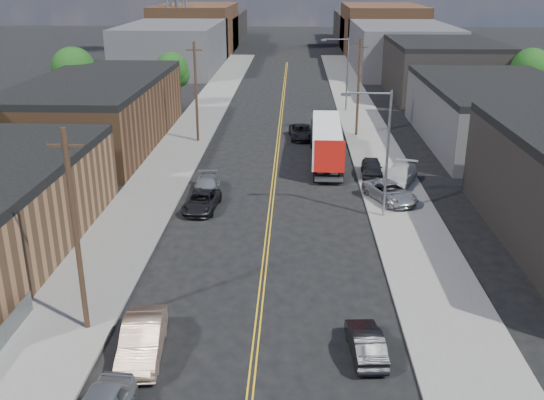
# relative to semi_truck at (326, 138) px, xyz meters

# --- Properties ---
(ground) EXTENTS (260.00, 260.00, 0.00)m
(ground) POSITION_rel_semi_truck_xyz_m (-4.50, 21.11, -2.14)
(ground) COLOR black
(ground) RESTS_ON ground
(centerline) EXTENTS (0.32, 120.00, 0.01)m
(centerline) POSITION_rel_semi_truck_xyz_m (-4.50, 6.11, -2.14)
(centerline) COLOR gold
(centerline) RESTS_ON ground
(sidewalk_left) EXTENTS (5.00, 140.00, 0.15)m
(sidewalk_left) POSITION_rel_semi_truck_xyz_m (-14.00, 6.11, -2.07)
(sidewalk_left) COLOR slate
(sidewalk_left) RESTS_ON ground
(sidewalk_right) EXTENTS (5.00, 140.00, 0.15)m
(sidewalk_right) POSITION_rel_semi_truck_xyz_m (5.00, 6.11, -2.07)
(sidewalk_right) COLOR slate
(sidewalk_right) RESTS_ON ground
(warehouse_brown) EXTENTS (12.00, 26.00, 6.60)m
(warehouse_brown) POSITION_rel_semi_truck_xyz_m (-22.50, 5.11, 1.16)
(warehouse_brown) COLOR brown
(warehouse_brown) RESTS_ON ground
(industrial_right_b) EXTENTS (14.00, 24.00, 6.10)m
(industrial_right_b) POSITION_rel_semi_truck_xyz_m (17.50, 7.11, 0.91)
(industrial_right_b) COLOR #3A3A3D
(industrial_right_b) RESTS_ON ground
(industrial_right_c) EXTENTS (14.00, 22.00, 7.60)m
(industrial_right_c) POSITION_rel_semi_truck_xyz_m (17.50, 33.11, 1.66)
(industrial_right_c) COLOR black
(industrial_right_c) RESTS_ON ground
(skyline_left_a) EXTENTS (16.00, 30.00, 8.00)m
(skyline_left_a) POSITION_rel_semi_truck_xyz_m (-24.50, 56.11, 1.86)
(skyline_left_a) COLOR #3A3A3D
(skyline_left_a) RESTS_ON ground
(skyline_right_a) EXTENTS (16.00, 30.00, 8.00)m
(skyline_right_a) POSITION_rel_semi_truck_xyz_m (15.50, 56.11, 1.86)
(skyline_right_a) COLOR #3A3A3D
(skyline_right_a) RESTS_ON ground
(skyline_left_b) EXTENTS (16.00, 26.00, 10.00)m
(skyline_left_b) POSITION_rel_semi_truck_xyz_m (-24.50, 81.11, 2.86)
(skyline_left_b) COLOR brown
(skyline_left_b) RESTS_ON ground
(skyline_right_b) EXTENTS (16.00, 26.00, 10.00)m
(skyline_right_b) POSITION_rel_semi_truck_xyz_m (15.50, 81.11, 2.86)
(skyline_right_b) COLOR brown
(skyline_right_b) RESTS_ON ground
(skyline_left_c) EXTENTS (16.00, 40.00, 7.00)m
(skyline_left_c) POSITION_rel_semi_truck_xyz_m (-24.50, 101.11, 1.36)
(skyline_left_c) COLOR black
(skyline_left_c) RESTS_ON ground
(skyline_right_c) EXTENTS (16.00, 40.00, 7.00)m
(skyline_right_c) POSITION_rel_semi_truck_xyz_m (15.50, 101.11, 1.36)
(skyline_right_c) COLOR black
(skyline_right_c) RESTS_ON ground
(streetlight_near) EXTENTS (3.39, 0.25, 9.00)m
(streetlight_near) POSITION_rel_semi_truck_xyz_m (3.10, -13.89, 3.18)
(streetlight_near) COLOR gray
(streetlight_near) RESTS_ON ground
(streetlight_far) EXTENTS (3.39, 0.25, 9.00)m
(streetlight_far) POSITION_rel_semi_truck_xyz_m (3.10, 21.11, 3.18)
(streetlight_far) COLOR gray
(streetlight_far) RESTS_ON ground
(utility_pole_left_near) EXTENTS (1.60, 0.26, 10.00)m
(utility_pole_left_near) POSITION_rel_semi_truck_xyz_m (-12.70, -28.89, 2.99)
(utility_pole_left_near) COLOR black
(utility_pole_left_near) RESTS_ON ground
(utility_pole_left_far) EXTENTS (1.60, 0.26, 10.00)m
(utility_pole_left_far) POSITION_rel_semi_truck_xyz_m (-12.70, 6.11, 2.99)
(utility_pole_left_far) COLOR black
(utility_pole_left_far) RESTS_ON ground
(utility_pole_right) EXTENTS (1.60, 0.26, 10.00)m
(utility_pole_right) POSITION_rel_semi_truck_xyz_m (3.70, 9.11, 2.99)
(utility_pole_right) COLOR black
(utility_pole_right) RESTS_ON ground
(tree_left_mid) EXTENTS (5.10, 5.04, 8.37)m
(tree_left_mid) POSITION_rel_semi_truck_xyz_m (-28.44, 16.11, 3.34)
(tree_left_mid) COLOR black
(tree_left_mid) RESTS_ON ground
(tree_left_far) EXTENTS (4.35, 4.20, 6.97)m
(tree_left_far) POSITION_rel_semi_truck_xyz_m (-18.44, 23.11, 2.42)
(tree_left_far) COLOR black
(tree_left_far) RESTS_ON ground
(tree_right_far) EXTENTS (4.85, 4.76, 7.91)m
(tree_right_far) POSITION_rel_semi_truck_xyz_m (25.56, 21.11, 3.03)
(tree_right_far) COLOR black
(tree_right_far) RESTS_ON ground
(semi_truck) EXTENTS (2.78, 14.46, 3.77)m
(semi_truck) POSITION_rel_semi_truck_xyz_m (0.00, 0.00, 0.00)
(semi_truck) COLOR silver
(semi_truck) RESTS_ON ground
(car_left_b) EXTENTS (2.21, 5.13, 1.64)m
(car_left_b) POSITION_rel_semi_truck_xyz_m (-9.50, -30.89, -1.32)
(car_left_b) COLOR #90735E
(car_left_b) RESTS_ON ground
(car_left_c) EXTENTS (2.52, 4.89, 1.32)m
(car_left_c) POSITION_rel_semi_truck_xyz_m (-9.50, -12.89, -1.49)
(car_left_c) COLOR black
(car_left_c) RESTS_ON ground
(car_left_d) EXTENTS (2.31, 4.93, 1.39)m
(car_left_d) POSITION_rel_semi_truck_xyz_m (-9.57, -9.67, -1.45)
(car_left_d) COLOR gray
(car_left_d) RESTS_ON ground
(car_right_oncoming) EXTENTS (1.67, 4.03, 1.30)m
(car_right_oncoming) POSITION_rel_semi_truck_xyz_m (0.50, -30.45, -1.50)
(car_right_oncoming) COLOR black
(car_right_oncoming) RESTS_ON ground
(car_right_lot_a) EXTENTS (4.19, 5.60, 1.41)m
(car_right_lot_a) POSITION_rel_semi_truck_xyz_m (4.37, -10.89, -1.29)
(car_right_lot_a) COLOR #A2A4A7
(car_right_lot_a) RESTS_ON sidewalk_right
(car_right_lot_b) EXTENTS (4.03, 5.61, 1.51)m
(car_right_lot_b) POSITION_rel_semi_truck_xyz_m (5.65, -7.02, -1.24)
(car_right_lot_b) COLOR #BBBBBB
(car_right_lot_b) RESTS_ON sidewalk_right
(car_right_lot_c) EXTENTS (1.92, 4.28, 1.43)m
(car_right_lot_c) POSITION_rel_semi_truck_xyz_m (3.70, -4.89, -1.28)
(car_right_lot_c) COLOR black
(car_right_lot_c) RESTS_ON sidewalk_right
(car_ahead_truck) EXTENTS (2.79, 5.30, 1.42)m
(car_ahead_truck) POSITION_rel_semi_truck_xyz_m (-2.13, 7.78, -1.43)
(car_ahead_truck) COLOR black
(car_ahead_truck) RESTS_ON ground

